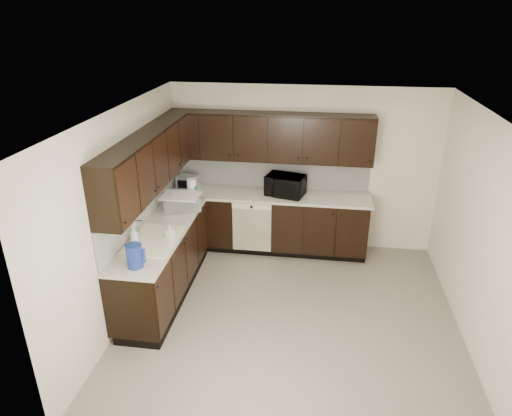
{
  "coord_description": "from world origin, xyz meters",
  "views": [
    {
      "loc": [
        0.24,
        -4.61,
        3.5
      ],
      "look_at": [
        -0.52,
        0.6,
        1.18
      ],
      "focal_mm": 32.0,
      "sensor_mm": 36.0,
      "label": 1
    }
  ],
  "objects": [
    {
      "name": "teal_tumbler",
      "position": [
        -1.53,
        1.35,
        1.04
      ],
      "size": [
        0.11,
        0.11,
        0.2
      ],
      "primitive_type": "cylinder",
      "rotation": [
        0.0,
        0.0,
        0.25
      ],
      "color": "#0B837B",
      "rests_on": "countertop"
    },
    {
      "name": "microwave",
      "position": [
        -0.24,
        1.67,
        1.09
      ],
      "size": [
        0.63,
        0.5,
        0.3
      ],
      "primitive_type": "imported",
      "rotation": [
        0.0,
        0.0,
        -0.26
      ],
      "color": "black",
      "rests_on": "countertop"
    },
    {
      "name": "wall_left",
      "position": [
        -2.0,
        0.0,
        1.25
      ],
      "size": [
        0.02,
        4.0,
        2.5
      ],
      "primitive_type": "cube",
      "color": "beige",
      "rests_on": "floor"
    },
    {
      "name": "wall_front",
      "position": [
        0.0,
        -2.0,
        1.25
      ],
      "size": [
        4.0,
        0.02,
        2.5
      ],
      "primitive_type": "cube",
      "color": "beige",
      "rests_on": "floor"
    },
    {
      "name": "ceiling",
      "position": [
        0.0,
        0.0,
        2.5
      ],
      "size": [
        4.0,
        4.0,
        0.0
      ],
      "primitive_type": "plane",
      "rotation": [
        3.14,
        0.0,
        0.0
      ],
      "color": "white",
      "rests_on": "wall_back"
    },
    {
      "name": "sink",
      "position": [
        -1.68,
        -0.01,
        0.88
      ],
      "size": [
        0.54,
        0.82,
        0.42
      ],
      "color": "beige",
      "rests_on": "countertop"
    },
    {
      "name": "soap_bottle_b",
      "position": [
        -1.86,
        -0.12,
        1.06
      ],
      "size": [
        0.1,
        0.1,
        0.25
      ],
      "primitive_type": "imported",
      "rotation": [
        0.0,
        0.0,
        0.06
      ],
      "color": "gray",
      "rests_on": "countertop"
    },
    {
      "name": "blue_pitcher",
      "position": [
        -1.65,
        -0.61,
        1.07
      ],
      "size": [
        0.23,
        0.23,
        0.26
      ],
      "primitive_type": "cylinder",
      "rotation": [
        0.0,
        0.0,
        0.39
      ],
      "color": "navy",
      "rests_on": "countertop"
    },
    {
      "name": "dishwasher",
      "position": [
        -0.7,
        1.41,
        0.55
      ],
      "size": [
        0.58,
        0.04,
        0.78
      ],
      "color": "beige",
      "rests_on": "lower_cabinets"
    },
    {
      "name": "soap_bottle_a",
      "position": [
        -1.49,
        0.07,
        1.03
      ],
      "size": [
        0.1,
        0.1,
        0.18
      ],
      "primitive_type": "imported",
      "rotation": [
        0.0,
        0.0,
        -0.26
      ],
      "color": "gray",
      "rests_on": "countertop"
    },
    {
      "name": "floor",
      "position": [
        0.0,
        0.0,
        0.0
      ],
      "size": [
        4.0,
        4.0,
        0.0
      ],
      "primitive_type": "plane",
      "color": "gray",
      "rests_on": "ground"
    },
    {
      "name": "storage_bin",
      "position": [
        -1.62,
        0.96,
        1.04
      ],
      "size": [
        0.6,
        0.53,
        0.2
      ],
      "primitive_type": "cube",
      "rotation": [
        0.0,
        0.0,
        0.4
      ],
      "color": "silver",
      "rests_on": "countertop"
    },
    {
      "name": "wall_right",
      "position": [
        2.0,
        0.0,
        1.25
      ],
      "size": [
        0.02,
        4.0,
        2.5
      ],
      "primitive_type": "cube",
      "color": "beige",
      "rests_on": "floor"
    },
    {
      "name": "upper_cabinets",
      "position": [
        -1.1,
        1.2,
        1.77
      ],
      "size": [
        3.0,
        2.8,
        0.7
      ],
      "color": "black",
      "rests_on": "wall_back"
    },
    {
      "name": "lower_cabinets",
      "position": [
        -1.01,
        1.11,
        0.41
      ],
      "size": [
        3.0,
        2.8,
        0.9
      ],
      "color": "black",
      "rests_on": "floor"
    },
    {
      "name": "paper_towel_roll",
      "position": [
        -1.57,
        1.35,
        1.09
      ],
      "size": [
        0.17,
        0.17,
        0.3
      ],
      "primitive_type": "cylinder",
      "rotation": [
        0.0,
        0.0,
        0.28
      ],
      "color": "white",
      "rests_on": "countertop"
    },
    {
      "name": "backsplash",
      "position": [
        -1.22,
        1.32,
        1.18
      ],
      "size": [
        3.0,
        2.8,
        0.48
      ],
      "color": "silver",
      "rests_on": "countertop"
    },
    {
      "name": "countertop",
      "position": [
        -1.01,
        1.11,
        0.92
      ],
      "size": [
        3.03,
        2.83,
        0.04
      ],
      "color": "beige",
      "rests_on": "lower_cabinets"
    },
    {
      "name": "wall_back",
      "position": [
        0.0,
        2.0,
        1.25
      ],
      "size": [
        4.0,
        0.02,
        2.5
      ],
      "primitive_type": "cube",
      "color": "beige",
      "rests_on": "floor"
    },
    {
      "name": "toaster_oven",
      "position": [
        -1.75,
        1.75,
        1.04
      ],
      "size": [
        0.33,
        0.26,
        0.19
      ],
      "primitive_type": "cube",
      "rotation": [
        0.0,
        0.0,
        -0.12
      ],
      "color": "silver",
      "rests_on": "countertop"
    }
  ]
}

